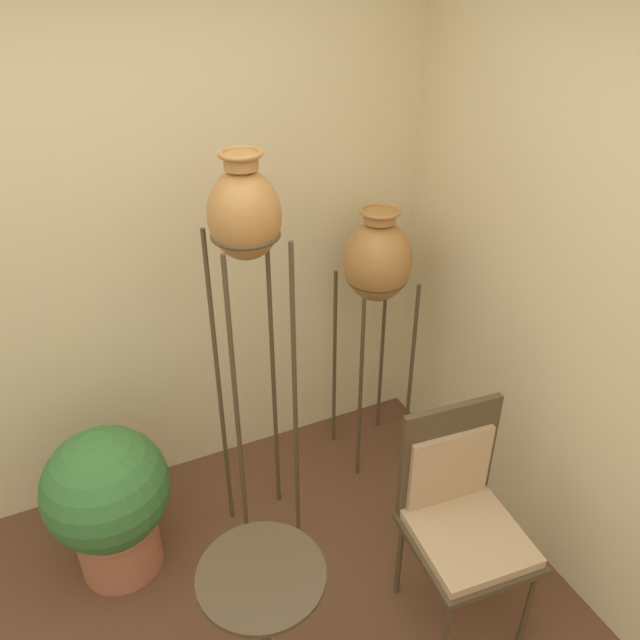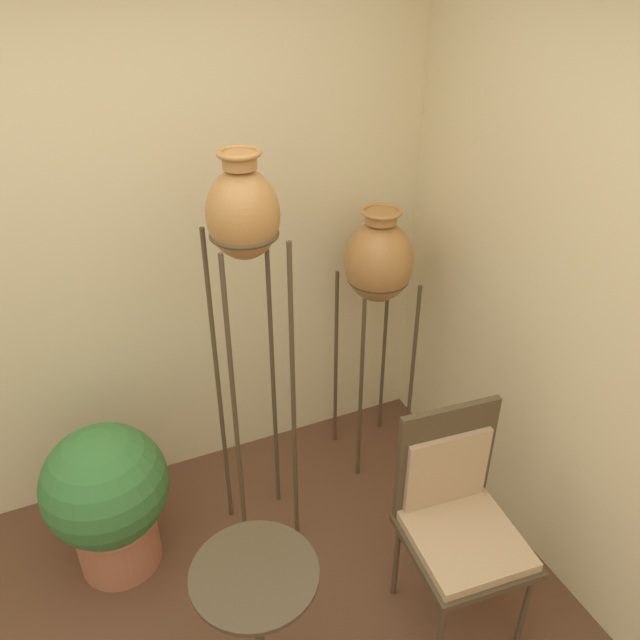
% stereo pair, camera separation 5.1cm
% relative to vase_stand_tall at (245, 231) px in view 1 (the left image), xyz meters
% --- Properties ---
extents(wall_back, '(7.30, 0.06, 2.70)m').
position_rel_vase_stand_tall_xyz_m(wall_back, '(-0.52, 0.64, -0.23)').
color(wall_back, beige).
rests_on(wall_back, ground_plane).
extents(vase_stand_tall, '(0.28, 0.28, 1.88)m').
position_rel_vase_stand_tall_xyz_m(vase_stand_tall, '(0.00, 0.00, 0.00)').
color(vase_stand_tall, '#473823').
rests_on(vase_stand_tall, ground_plane).
extents(vase_stand_medium, '(0.33, 0.33, 1.45)m').
position_rel_vase_stand_tall_xyz_m(vase_stand_medium, '(0.74, 0.28, -0.41)').
color(vase_stand_medium, '#473823').
rests_on(vase_stand_medium, ground_plane).
extents(chair, '(0.48, 0.49, 0.99)m').
position_rel_vase_stand_tall_xyz_m(chair, '(0.58, -0.72, -1.01)').
color(chair, '#473823').
rests_on(chair, ground_plane).
extents(side_table, '(0.43, 0.43, 0.72)m').
position_rel_vase_stand_tall_xyz_m(side_table, '(-0.27, -0.78, -1.06)').
color(side_table, '#473823').
rests_on(side_table, ground_plane).
extents(potted_plant, '(0.54, 0.54, 0.75)m').
position_rel_vase_stand_tall_xyz_m(potted_plant, '(-0.68, 0.08, -1.17)').
color(potted_plant, '#B26647').
rests_on(potted_plant, ground_plane).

